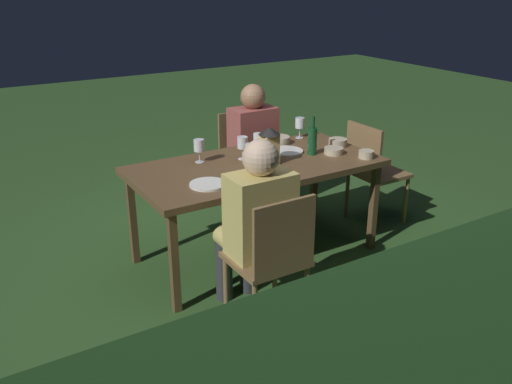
{
  "coord_description": "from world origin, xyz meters",
  "views": [
    {
      "loc": [
        1.94,
        3.16,
        2.0
      ],
      "look_at": [
        0.0,
        0.0,
        0.52
      ],
      "focal_mm": 38.45,
      "sensor_mm": 36.0,
      "label": 1
    }
  ],
  "objects": [
    {
      "name": "bowl_salad",
      "position": [
        -0.77,
        -0.03,
        0.77
      ],
      "size": [
        0.14,
        0.14,
        0.06
      ],
      "color": "#BCAD8E",
      "rests_on": "dining_table"
    },
    {
      "name": "ground_plane",
      "position": [
        0.0,
        0.0,
        0.0
      ],
      "size": [
        16.0,
        16.0,
        0.0
      ],
      "primitive_type": "plane",
      "color": "#2D5123"
    },
    {
      "name": "plate_b",
      "position": [
        0.49,
        0.21,
        0.74
      ],
      "size": [
        0.24,
        0.24,
        0.01
      ],
      "primitive_type": "cylinder",
      "color": "white",
      "rests_on": "dining_table"
    },
    {
      "name": "wine_glass_b",
      "position": [
        0.33,
        -0.24,
        0.85
      ],
      "size": [
        0.08,
        0.08,
        0.17
      ],
      "color": "silver",
      "rests_on": "dining_table"
    },
    {
      "name": "chair_side_right_b",
      "position": [
        0.4,
        0.83,
        0.49
      ],
      "size": [
        0.42,
        0.4,
        0.87
      ],
      "color": "brown",
      "rests_on": "ground"
    },
    {
      "name": "person_in_mustard",
      "position": [
        0.4,
        0.64,
        0.64
      ],
      "size": [
        0.38,
        0.47,
        1.15
      ],
      "color": "tan",
      "rests_on": "ground"
    },
    {
      "name": "bowl_olives",
      "position": [
        -0.61,
        0.12,
        0.76
      ],
      "size": [
        0.14,
        0.14,
        0.05
      ],
      "color": "#BCAD8E",
      "rests_on": "dining_table"
    },
    {
      "name": "chair_head_near",
      "position": [
        -1.14,
        0.0,
        0.49
      ],
      "size": [
        0.4,
        0.42,
        0.87
      ],
      "color": "brown",
      "rests_on": "ground"
    },
    {
      "name": "chair_side_left_a",
      "position": [
        -0.4,
        -0.83,
        0.49
      ],
      "size": [
        0.42,
        0.4,
        0.87
      ],
      "color": "brown",
      "rests_on": "ground"
    },
    {
      "name": "wine_glass_a",
      "position": [
        -0.11,
        -0.15,
        0.85
      ],
      "size": [
        0.08,
        0.08,
        0.17
      ],
      "color": "silver",
      "rests_on": "dining_table"
    },
    {
      "name": "dining_table",
      "position": [
        0.0,
        0.0,
        0.68
      ],
      "size": [
        1.78,
        0.88,
        0.74
      ],
      "color": "brown",
      "rests_on": "ground"
    },
    {
      "name": "wine_glass_d",
      "position": [
        0.08,
        0.05,
        0.85
      ],
      "size": [
        0.08,
        0.08,
        0.17
      ],
      "color": "silver",
      "rests_on": "dining_table"
    },
    {
      "name": "wine_glass_e",
      "position": [
        -0.65,
        -0.37,
        0.85
      ],
      "size": [
        0.08,
        0.08,
        0.17
      ],
      "color": "silver",
      "rests_on": "dining_table"
    },
    {
      "name": "bowl_bread",
      "position": [
        -0.41,
        -0.32,
        0.77
      ],
      "size": [
        0.17,
        0.17,
        0.06
      ],
      "color": "#BCAD8E",
      "rests_on": "dining_table"
    },
    {
      "name": "person_in_rust",
      "position": [
        -0.4,
        -0.64,
        0.64
      ],
      "size": [
        0.38,
        0.47,
        1.15
      ],
      "color": "#9E4C47",
      "rests_on": "ground"
    },
    {
      "name": "lantern_centerpiece",
      "position": [
        -0.08,
        0.05,
        0.88
      ],
      "size": [
        0.15,
        0.15,
        0.27
      ],
      "color": "black",
      "rests_on": "dining_table"
    },
    {
      "name": "wine_glass_c",
      "position": [
        0.03,
        -0.13,
        0.85
      ],
      "size": [
        0.08,
        0.08,
        0.17
      ],
      "color": "silver",
      "rests_on": "dining_table"
    },
    {
      "name": "plate_a",
      "position": [
        -0.33,
        -0.1,
        0.74
      ],
      "size": [
        0.25,
        0.25,
        0.01
      ],
      "primitive_type": "cylinder",
      "color": "silver",
      "rests_on": "dining_table"
    },
    {
      "name": "green_bottle_on_table",
      "position": [
        -0.47,
        0.04,
        0.84
      ],
      "size": [
        0.07,
        0.07,
        0.29
      ],
      "color": "#144723",
      "rests_on": "dining_table"
    },
    {
      "name": "bowl_dip",
      "position": [
        -0.75,
        0.32,
        0.77
      ],
      "size": [
        0.11,
        0.11,
        0.06
      ],
      "color": "#BCAD8E",
      "rests_on": "dining_table"
    }
  ]
}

